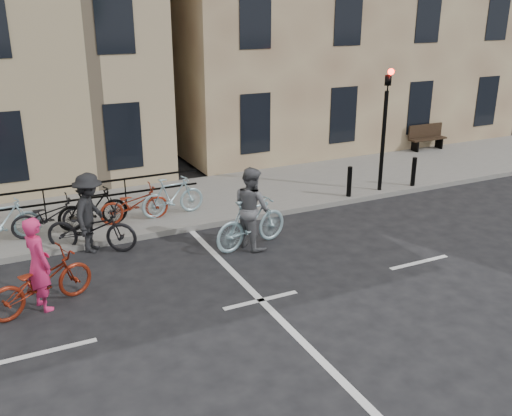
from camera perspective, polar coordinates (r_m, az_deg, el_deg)
name	(u,v)px	position (r m, az deg, el deg)	size (l,w,h in m)	color
ground	(261,300)	(11.39, 0.49, -9.23)	(120.00, 120.00, 0.00)	black
sidewalk	(18,228)	(15.89, -22.67, -1.87)	(46.00, 4.00, 0.15)	slate
traffic_light	(385,115)	(17.27, 12.80, 9.07)	(0.18, 0.30, 3.90)	black
bollard_east	(349,182)	(16.93, 9.32, 2.62)	(0.14, 0.14, 0.90)	black
bollard_west	(414,172)	(18.38, 15.49, 3.52)	(0.14, 0.14, 0.90)	black
bench	(426,136)	(23.22, 16.68, 6.91)	(1.60, 0.41, 0.97)	black
parked_bikes	(24,219)	(14.80, -22.17, -0.99)	(9.35, 1.23, 1.05)	black
cyclist_pink	(40,277)	(11.60, -20.78, -6.51)	(2.20, 1.41, 1.85)	maroon
cyclist_grey	(251,215)	(13.48, -0.46, -0.73)	(2.12, 1.10, 1.97)	#99BDC9
cyclist_dark	(91,221)	(13.82, -16.21, -1.26)	(2.22, 1.70, 1.90)	black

